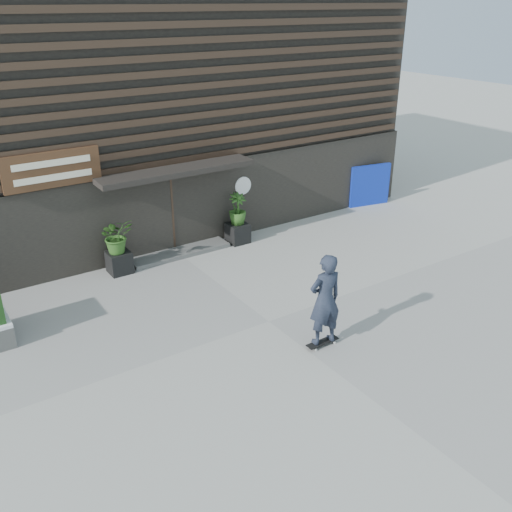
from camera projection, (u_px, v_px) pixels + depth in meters
ground at (269, 321)px, 13.18m from camera, size 80.00×80.00×0.00m
entrance_step at (179, 252)px, 16.64m from camera, size 3.00×0.80×0.12m
planter_pot_left at (119, 262)px, 15.43m from camera, size 0.60×0.60×0.60m
bamboo_left at (116, 236)px, 15.11m from camera, size 0.86×0.75×0.96m
planter_pot_right at (238, 233)px, 17.35m from camera, size 0.60×0.60×0.60m
bamboo_right at (237, 209)px, 17.02m from camera, size 0.54×0.54×0.96m
blue_tarp at (370, 185)px, 20.31m from camera, size 1.57×0.41×1.48m
building at (101, 91)px, 19.07m from camera, size 18.00×11.00×8.00m
skateboarder at (325, 300)px, 11.81m from camera, size 0.80×0.57×2.15m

